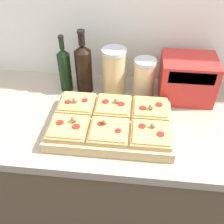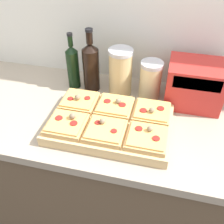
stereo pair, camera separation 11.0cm
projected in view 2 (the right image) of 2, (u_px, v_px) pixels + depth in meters
The scene contains 14 objects.
wall_back at pixel (123, 11), 1.24m from camera, with size 6.00×0.06×2.50m.
kitchen_counter at pixel (106, 174), 1.49m from camera, with size 2.63×0.67×0.91m.
cutting_board at pixel (110, 124), 1.11m from camera, with size 0.51×0.34×0.04m, color tan.
pizza_slice_back_left at pixel (79, 101), 1.17m from camera, with size 0.15×0.15×0.05m.
pizza_slice_back_center at pixel (115, 106), 1.14m from camera, with size 0.15×0.15×0.05m.
pizza_slice_back_right at pixel (152, 112), 1.11m from camera, with size 0.15×0.15×0.05m.
pizza_slice_front_left at pixel (67, 124), 1.05m from camera, with size 0.15×0.15×0.05m.
pizza_slice_front_center at pixel (105, 130), 1.02m from camera, with size 0.15×0.15×0.05m.
pizza_slice_front_right at pixel (147, 137), 0.99m from camera, with size 0.15×0.15×0.05m.
olive_oil_bottle at pixel (73, 66), 1.30m from camera, with size 0.06×0.06×0.29m.
wine_bottle at pixel (91, 66), 1.27m from camera, with size 0.08×0.08×0.32m.
grain_jar_tall at pixel (120, 72), 1.25m from camera, with size 0.12×0.12×0.23m.
grain_jar_short at pixel (150, 80), 1.24m from camera, with size 0.11×0.11×0.19m.
toaster_oven at pixel (194, 84), 1.20m from camera, with size 0.27×0.20×0.20m.
Camera 2 is at (0.25, -0.57, 1.67)m, focal length 42.00 mm.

